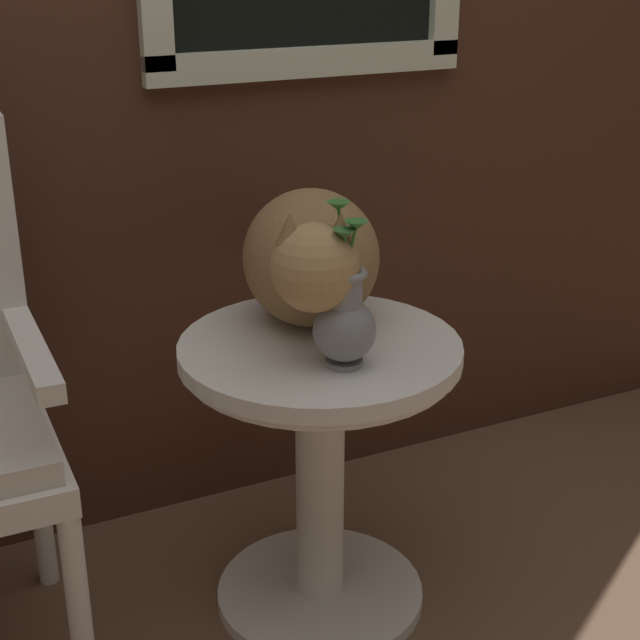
# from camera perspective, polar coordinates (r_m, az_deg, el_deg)

# --- Properties ---
(wicker_side_table) EXTENTS (0.59, 0.59, 0.64)m
(wicker_side_table) POSITION_cam_1_polar(r_m,az_deg,el_deg) (2.04, 0.00, -6.68)
(wicker_side_table) COLOR silver
(wicker_side_table) RESTS_ON ground_plane
(cat) EXTENTS (0.39, 0.63, 0.30)m
(cat) POSITION_cam_1_polar(r_m,az_deg,el_deg) (1.98, -0.51, 3.68)
(cat) COLOR olive
(cat) RESTS_ON wicker_side_table
(pewter_vase_with_ivy) EXTENTS (0.12, 0.12, 0.32)m
(pewter_vase_with_ivy) POSITION_cam_1_polar(r_m,az_deg,el_deg) (1.82, 1.48, 0.08)
(pewter_vase_with_ivy) COLOR gray
(pewter_vase_with_ivy) RESTS_ON wicker_side_table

